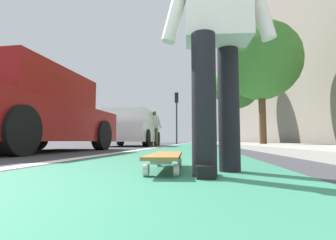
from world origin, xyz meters
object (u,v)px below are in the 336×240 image
skateboard (166,157)px  parked_car_mid (132,129)px  parked_car_near (30,113)px  street_tree_mid (261,61)px  pedestrian_distant (154,126)px  traffic_light (177,108)px  street_tree_far (236,86)px  skater_person (217,24)px

skateboard → parked_car_mid: bearing=16.4°
parked_car_near → parked_car_mid: bearing=-2.2°
skateboard → parked_car_near: size_ratio=0.20×
street_tree_mid → pedestrian_distant: (1.32, 4.33, -2.36)m
skateboard → traffic_light: (18.64, 1.57, 2.74)m
street_tree_far → pedestrian_distant: size_ratio=3.36×
skater_person → street_tree_far: street_tree_far is taller
skater_person → parked_car_mid: skater_person is taller
parked_car_mid → skater_person: bearing=-161.9°
traffic_light → street_tree_mid: bearing=-158.4°
parked_car_near → traffic_light: bearing=-4.8°
parked_car_near → pedestrian_distant: 6.93m
parked_car_mid → street_tree_mid: street_tree_mid is taller
skater_person → pedestrian_distant: bearing=12.3°
skateboard → street_tree_far: 15.45m
parked_car_mid → pedestrian_distant: 1.02m
street_tree_mid → pedestrian_distant: 5.11m
skateboard → pedestrian_distant: 9.71m
skater_person → street_tree_mid: size_ratio=0.35×
skater_person → street_tree_far: size_ratio=0.32×
skateboard → parked_car_mid: parked_car_mid is taller
traffic_light → street_tree_far: size_ratio=0.79×
traffic_light → street_tree_far: 5.71m
parked_car_near → parked_car_mid: 6.38m
parked_car_near → street_tree_far: bearing=-24.3°
parked_car_near → traffic_light: 16.15m
skater_person → pedestrian_distant: (9.67, 2.12, -0.06)m
skater_person → traffic_light: bearing=5.8°
parked_car_mid → street_tree_far: 8.32m
parked_car_near → traffic_light: size_ratio=1.05×
skateboard → skater_person: size_ratio=0.52×
street_tree_far → pedestrian_distant: 7.40m
skateboard → parked_car_near: parked_car_near is taller
skater_person → pedestrian_distant: size_ratio=1.06×
street_tree_mid → pedestrian_distant: bearing=73.0°
skateboard → skater_person: bearing=-113.4°
skater_person → parked_car_mid: 9.69m
parked_car_mid → traffic_light: (9.58, -1.09, 2.11)m
skateboard → pedestrian_distant: size_ratio=0.55×
parked_car_mid → street_tree_mid: 5.87m
traffic_light → pedestrian_distant: bearing=178.8°
street_tree_far → parked_car_mid: bearing=137.7°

